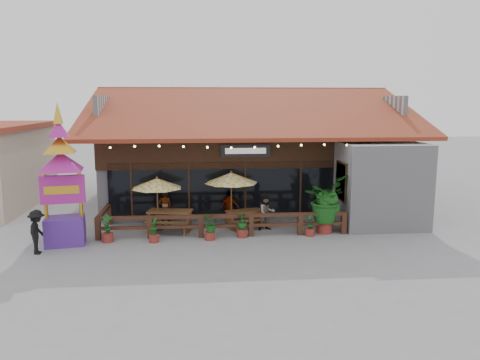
{
  "coord_description": "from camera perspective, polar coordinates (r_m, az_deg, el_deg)",
  "views": [
    {
      "loc": [
        -2.55,
        -18.52,
        5.34
      ],
      "look_at": [
        -0.77,
        1.5,
        1.95
      ],
      "focal_mm": 35.0,
      "sensor_mm": 36.0,
      "label": 1
    }
  ],
  "objects": [
    {
      "name": "restaurant_building",
      "position": [
        25.48,
        1.29,
        2.5
      ],
      "size": [
        15.5,
        14.73,
        6.09
      ],
      "color": "#B8B7BD",
      "rests_on": "ground"
    },
    {
      "name": "ground",
      "position": [
        19.44,
        2.66,
        -6.38
      ],
      "size": [
        100.0,
        100.0,
        0.0
      ],
      "primitive_type": "plane",
      "color": "gray",
      "rests_on": "ground"
    },
    {
      "name": "pedestrian",
      "position": [
        18.06,
        -23.5,
        -5.83
      ],
      "size": [
        0.66,
        1.06,
        1.58
      ],
      "primitive_type": "imported",
      "rotation": [
        0.0,
        0.0,
        1.64
      ],
      "color": "black",
      "rests_on": "ground"
    },
    {
      "name": "umbrella_left",
      "position": [
        19.65,
        -10.09,
        -0.42
      ],
      "size": [
        2.75,
        2.75,
        2.27
      ],
      "color": "brown",
      "rests_on": "ground"
    },
    {
      "name": "diner_b",
      "position": [
        19.6,
        3.27,
        -3.99
      ],
      "size": [
        0.85,
        0.74,
        1.5
      ],
      "primitive_type": "imported",
      "rotation": [
        0.0,
        0.0,
        0.27
      ],
      "color": "#391E12",
      "rests_on": "ground"
    },
    {
      "name": "tropical_plant",
      "position": [
        19.36,
        10.33,
        -2.44
      ],
      "size": [
        2.25,
        2.28,
        2.38
      ],
      "color": "maroon",
      "rests_on": "ground"
    },
    {
      "name": "picnic_table_right",
      "position": [
        20.03,
        0.56,
        -4.41
      ],
      "size": [
        1.87,
        1.74,
        0.74
      ],
      "color": "brown",
      "rests_on": "ground"
    },
    {
      "name": "planter_a",
      "position": [
        18.73,
        -15.86,
        -5.96
      ],
      "size": [
        0.43,
        0.43,
        1.06
      ],
      "color": "maroon",
      "rests_on": "ground"
    },
    {
      "name": "planter_c",
      "position": [
        18.27,
        -3.69,
        -5.65
      ],
      "size": [
        0.73,
        0.68,
        0.98
      ],
      "color": "maroon",
      "rests_on": "ground"
    },
    {
      "name": "planter_b",
      "position": [
        18.3,
        -10.48,
        -6.18
      ],
      "size": [
        0.38,
        0.38,
        0.93
      ],
      "color": "maroon",
      "rests_on": "ground"
    },
    {
      "name": "planter_d",
      "position": [
        18.62,
        0.27,
        -5.56
      ],
      "size": [
        0.46,
        0.46,
        0.99
      ],
      "color": "maroon",
      "rests_on": "ground"
    },
    {
      "name": "patio_railing",
      "position": [
        18.86,
        -4.04,
        -4.96
      ],
      "size": [
        10.0,
        2.6,
        0.92
      ],
      "color": "#432417",
      "rests_on": "ground"
    },
    {
      "name": "diner_a",
      "position": [
        20.46,
        -9.11,
        -3.42
      ],
      "size": [
        0.58,
        0.39,
        1.56
      ],
      "primitive_type": "imported",
      "rotation": [
        0.0,
        0.0,
        3.12
      ],
      "color": "#391E12",
      "rests_on": "ground"
    },
    {
      "name": "umbrella_right",
      "position": [
        19.82,
        -1.08,
        0.24
      ],
      "size": [
        2.52,
        2.52,
        2.44
      ],
      "color": "brown",
      "rests_on": "ground"
    },
    {
      "name": "thai_sign_tower",
      "position": [
        18.39,
        -20.99,
        1.71
      ],
      "size": [
        2.43,
        2.43,
        5.73
      ],
      "color": "#4E258B",
      "rests_on": "ground"
    },
    {
      "name": "diner_c",
      "position": [
        20.66,
        -1.26,
        -3.35
      ],
      "size": [
        0.91,
        0.56,
        1.44
      ],
      "primitive_type": "imported",
      "rotation": [
        0.0,
        0.0,
        2.87
      ],
      "color": "#391E12",
      "rests_on": "ground"
    },
    {
      "name": "picnic_table_left",
      "position": [
        19.73,
        -8.49,
        -4.48
      ],
      "size": [
        2.04,
        1.84,
        0.87
      ],
      "color": "brown",
      "rests_on": "ground"
    },
    {
      "name": "planter_e",
      "position": [
        19.03,
        8.53,
        -5.65
      ],
      "size": [
        0.37,
        0.37,
        0.9
      ],
      "color": "maroon",
      "rests_on": "ground"
    }
  ]
}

